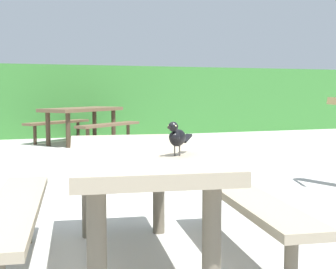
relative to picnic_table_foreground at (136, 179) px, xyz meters
The scene contains 4 objects.
hedge_wall 9.15m from the picnic_table_foreground, 90.94° to the left, with size 28.00×1.53×1.69m, color #387A33.
picnic_table_foreground is the anchor object (origin of this frame).
bird_grackle 0.49m from the picnic_table_foreground, 72.94° to the right, with size 0.22×0.22×0.18m.
picnic_table_mid_left 7.10m from the picnic_table_foreground, 82.94° to the left, with size 2.39×2.38×0.74m.
Camera 1 is at (-0.61, -2.70, 1.08)m, focal length 50.38 mm.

